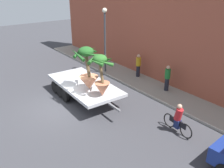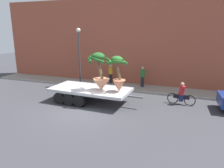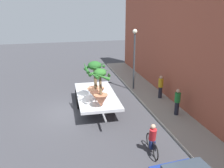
{
  "view_description": "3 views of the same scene",
  "coord_description": "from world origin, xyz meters",
  "px_view_note": "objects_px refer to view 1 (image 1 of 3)",
  "views": [
    {
      "loc": [
        11.6,
        -5.07,
        6.84
      ],
      "look_at": [
        2.38,
        1.89,
        1.8
      ],
      "focal_mm": 38.53,
      "sensor_mm": 36.0,
      "label": 1
    },
    {
      "loc": [
        6.07,
        -10.95,
        4.89
      ],
      "look_at": [
        1.12,
        2.26,
        1.27
      ],
      "focal_mm": 34.32,
      "sensor_mm": 36.0,
      "label": 2
    },
    {
      "loc": [
        15.36,
        -0.95,
        7.0
      ],
      "look_at": [
        0.67,
        2.6,
        1.96
      ],
      "focal_mm": 39.92,
      "sensor_mm": 36.0,
      "label": 3
    }
  ],
  "objects_px": {
    "potted_palm_middle": "(101,76)",
    "pedestrian_near_gate": "(167,78)",
    "flatbed_trailer": "(82,85)",
    "cyclist": "(178,120)",
    "potted_palm_rear": "(88,71)",
    "pedestrian_far_left": "(138,65)",
    "street_lamp": "(105,32)"
  },
  "relations": [
    {
      "from": "potted_palm_middle",
      "to": "pedestrian_near_gate",
      "type": "relative_size",
      "value": 1.34
    },
    {
      "from": "flatbed_trailer",
      "to": "cyclist",
      "type": "bearing_deg",
      "value": 15.16
    },
    {
      "from": "flatbed_trailer",
      "to": "potted_palm_rear",
      "type": "bearing_deg",
      "value": -10.41
    },
    {
      "from": "potted_palm_rear",
      "to": "pedestrian_far_left",
      "type": "xyz_separation_m",
      "value": [
        -1.18,
        5.05,
        -1.04
      ]
    },
    {
      "from": "cyclist",
      "to": "street_lamp",
      "type": "bearing_deg",
      "value": 167.57
    },
    {
      "from": "potted_palm_rear",
      "to": "street_lamp",
      "type": "bearing_deg",
      "value": 133.6
    },
    {
      "from": "potted_palm_rear",
      "to": "potted_palm_middle",
      "type": "bearing_deg",
      "value": 4.56
    },
    {
      "from": "potted_palm_middle",
      "to": "street_lamp",
      "type": "bearing_deg",
      "value": 142.6
    },
    {
      "from": "pedestrian_near_gate",
      "to": "cyclist",
      "type": "bearing_deg",
      "value": -42.18
    },
    {
      "from": "potted_palm_rear",
      "to": "cyclist",
      "type": "relative_size",
      "value": 1.35
    },
    {
      "from": "potted_palm_rear",
      "to": "pedestrian_near_gate",
      "type": "xyz_separation_m",
      "value": [
        1.76,
        4.86,
        -1.04
      ]
    },
    {
      "from": "potted_palm_rear",
      "to": "cyclist",
      "type": "distance_m",
      "value": 5.59
    },
    {
      "from": "flatbed_trailer",
      "to": "cyclist",
      "type": "relative_size",
      "value": 3.51
    },
    {
      "from": "flatbed_trailer",
      "to": "cyclist",
      "type": "xyz_separation_m",
      "value": [
        6.13,
        1.66,
        -0.1
      ]
    },
    {
      "from": "potted_palm_middle",
      "to": "pedestrian_far_left",
      "type": "bearing_deg",
      "value": 115.8
    },
    {
      "from": "pedestrian_near_gate",
      "to": "flatbed_trailer",
      "type": "bearing_deg",
      "value": -120.97
    },
    {
      "from": "street_lamp",
      "to": "pedestrian_far_left",
      "type": "bearing_deg",
      "value": 28.39
    },
    {
      "from": "flatbed_trailer",
      "to": "cyclist",
      "type": "distance_m",
      "value": 6.35
    },
    {
      "from": "pedestrian_near_gate",
      "to": "street_lamp",
      "type": "xyz_separation_m",
      "value": [
        -5.34,
        -1.1,
        2.19
      ]
    },
    {
      "from": "flatbed_trailer",
      "to": "potted_palm_middle",
      "type": "distance_m",
      "value": 2.64
    },
    {
      "from": "pedestrian_far_left",
      "to": "potted_palm_middle",
      "type": "bearing_deg",
      "value": -64.2
    },
    {
      "from": "flatbed_trailer",
      "to": "street_lamp",
      "type": "height_order",
      "value": "street_lamp"
    },
    {
      "from": "potted_palm_middle",
      "to": "street_lamp",
      "type": "xyz_separation_m",
      "value": [
        -4.79,
        3.66,
        1.1
      ]
    },
    {
      "from": "potted_palm_rear",
      "to": "street_lamp",
      "type": "distance_m",
      "value": 5.32
    },
    {
      "from": "pedestrian_far_left",
      "to": "flatbed_trailer",
      "type": "bearing_deg",
      "value": -88.37
    },
    {
      "from": "pedestrian_far_left",
      "to": "potted_palm_rear",
      "type": "bearing_deg",
      "value": -76.8
    },
    {
      "from": "potted_palm_middle",
      "to": "pedestrian_far_left",
      "type": "xyz_separation_m",
      "value": [
        -2.4,
        4.96,
        -1.09
      ]
    },
    {
      "from": "cyclist",
      "to": "street_lamp",
      "type": "relative_size",
      "value": 0.38
    },
    {
      "from": "flatbed_trailer",
      "to": "potted_palm_middle",
      "type": "bearing_deg",
      "value": -2.43
    },
    {
      "from": "potted_palm_rear",
      "to": "potted_palm_middle",
      "type": "distance_m",
      "value": 1.22
    },
    {
      "from": "potted_palm_rear",
      "to": "street_lamp",
      "type": "relative_size",
      "value": 0.51
    },
    {
      "from": "cyclist",
      "to": "pedestrian_far_left",
      "type": "xyz_separation_m",
      "value": [
        -6.26,
        3.2,
        0.37
      ]
    }
  ]
}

